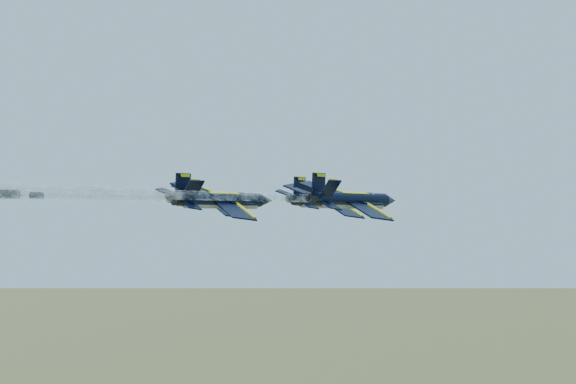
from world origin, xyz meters
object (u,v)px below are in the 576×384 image
Objects in this scene: jet_lead at (330,200)px; jet_left at (217,200)px; jet_slot at (222,200)px; jet_right at (353,200)px.

jet_lead is 15.30m from jet_left.
jet_right is at bearing 37.42° from jet_slot.
jet_left is 14.55m from jet_slot.
jet_lead is at bearing 138.81° from jet_right.
jet_lead is 1.00× the size of jet_left.
jet_lead is 15.08m from jet_right.
jet_slot is (-12.65, -8.95, 0.00)m from jet_right.
jet_left is (-12.20, -9.23, 0.00)m from jet_lead.
jet_left is at bearing 179.39° from jet_right.
jet_left is 23.19m from jet_right.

